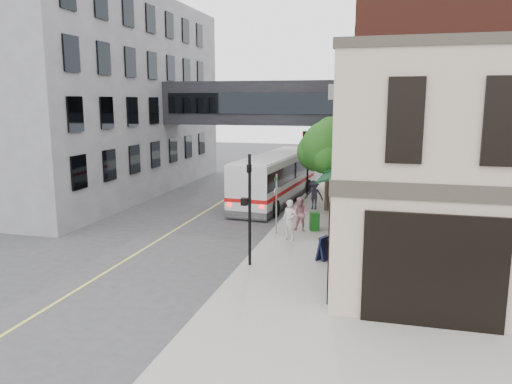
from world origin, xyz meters
The scene contains 17 objects.
ground centered at (0.00, 0.00, 0.00)m, with size 120.00×120.00×0.00m, color #38383A.
sidewalk_main centered at (2.00, 14.00, 0.07)m, with size 4.00×60.00×0.15m, color gray.
corner_building centered at (8.97, 2.00, 4.21)m, with size 10.19×8.12×8.45m.
brick_building centered at (9.98, 15.00, 6.99)m, with size 13.76×18.00×14.00m.
opposite_building centered at (-17.00, 16.00, 7.00)m, with size 14.00×24.00×14.00m, color slate.
skyway_bridge centered at (-3.00, 18.00, 6.50)m, with size 14.00×3.18×3.00m.
traffic_signal_near centered at (0.37, 2.00, 2.98)m, with size 0.44×0.22×4.60m.
traffic_signal_far centered at (0.26, 17.00, 3.34)m, with size 0.53×0.28×4.50m.
street_sign_pole centered at (0.39, 7.00, 1.93)m, with size 0.08×0.75×3.00m.
street_tree centered at (2.19, 13.22, 3.91)m, with size 3.80×3.20×5.60m.
lane_marking centered at (-5.00, 10.00, 0.01)m, with size 0.12×40.00×0.01m, color #D8CC4C.
bus centered at (-1.46, 15.36, 1.75)m, with size 3.56×11.77×3.12m.
pedestrian_a centered at (1.26, 5.96, 1.12)m, with size 0.71×0.47×1.95m, color silver.
pedestrian_b centered at (1.51, 7.71, 1.03)m, with size 0.85×0.66×1.76m, color #C6808A.
pedestrian_c centered at (1.42, 13.09, 1.04)m, with size 1.15×0.66×1.78m, color black.
newspaper_box centered at (2.17, 8.04, 0.62)m, with size 0.47×0.42×0.95m, color #124F14.
sandwich_board centered at (3.18, 3.38, 0.66)m, with size 0.36×0.57×1.01m, color black.
Camera 1 is at (5.51, -16.60, 6.71)m, focal length 35.00 mm.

